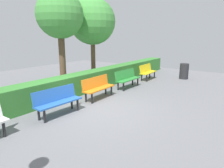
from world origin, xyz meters
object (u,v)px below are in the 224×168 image
object	(u,v)px
bench_green	(127,78)
bench_blue	(57,100)
bench_yellow	(147,71)
tree_mid	(60,16)
bench_orange	(98,87)
trash_bin	(184,71)
tree_near	(92,22)

from	to	relation	value
bench_green	bench_blue	bearing A→B (deg)	1.91
bench_yellow	bench_green	size ratio (longest dim) A/B	0.89
bench_blue	tree_mid	distance (m)	4.75
bench_yellow	bench_green	xyz separation A→B (m)	(2.27, 0.06, 0.00)
bench_orange	tree_mid	distance (m)	3.94
bench_orange	trash_bin	size ratio (longest dim) A/B	1.78
trash_bin	bench_green	bearing A→B (deg)	-23.23
bench_orange	bench_blue	xyz separation A→B (m)	(2.08, 0.08, -0.00)
bench_yellow	bench_orange	bearing A→B (deg)	-1.98
bench_yellow	bench_green	distance (m)	2.27
bench_yellow	trash_bin	bearing A→B (deg)	128.88
bench_orange	tree_near	xyz separation A→B (m)	(-2.72, -2.59, 2.71)
bench_yellow	bench_blue	bearing A→B (deg)	-1.34
bench_blue	bench_green	bearing A→B (deg)	-176.86
bench_orange	tree_near	size ratio (longest dim) A/B	0.35
bench_green	tree_mid	xyz separation A→B (m)	(1.60, -2.70, 2.87)
trash_bin	bench_yellow	bearing A→B (deg)	-49.04
bench_yellow	trash_bin	distance (m)	2.18
bench_yellow	tree_near	world-z (taller)	tree_near
bench_green	tree_near	bearing A→B (deg)	-100.86
bench_yellow	bench_green	world-z (taller)	same
tree_near	trash_bin	xyz separation A→B (m)	(-3.12, 4.23, -2.74)
tree_near	tree_mid	world-z (taller)	tree_mid
bench_green	tree_mid	distance (m)	4.26
bench_orange	bench_blue	world-z (taller)	same
trash_bin	tree_near	bearing A→B (deg)	-53.52
bench_yellow	tree_mid	distance (m)	5.50
tree_mid	trash_bin	xyz separation A→B (m)	(-5.31, 4.29, -2.91)
bench_yellow	tree_near	xyz separation A→B (m)	(1.69, -2.58, 2.71)
tree_near	bench_yellow	bearing A→B (deg)	123.31
bench_blue	tree_near	bearing A→B (deg)	-148.22
bench_orange	tree_near	bearing A→B (deg)	-137.82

